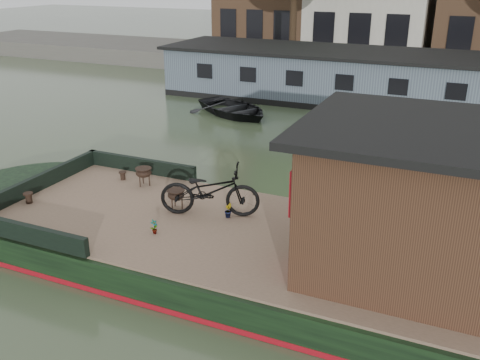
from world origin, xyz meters
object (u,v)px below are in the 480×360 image
at_px(brazier_rear, 144,177).
at_px(dinghy, 234,105).
at_px(bicycle, 210,191).
at_px(brazier_front, 176,199).
at_px(cabin, 427,200).

bearing_deg(brazier_rear, dinghy, 101.70).
xyz_separation_m(bicycle, dinghy, (-3.91, 9.61, -0.80)).
bearing_deg(bicycle, dinghy, 3.03).
relative_size(bicycle, brazier_front, 4.81).
distance_m(cabin, brazier_front, 4.94).
xyz_separation_m(brazier_front, dinghy, (-3.14, 9.63, -0.48)).
relative_size(brazier_front, brazier_rear, 0.98).
xyz_separation_m(cabin, brazier_rear, (-6.13, 1.22, -1.02)).
distance_m(brazier_rear, dinghy, 9.04).
distance_m(bicycle, brazier_rear, 2.24).
relative_size(cabin, brazier_front, 9.73).
height_order(bicycle, brazier_rear, bicycle).
distance_m(cabin, brazier_rear, 6.33).
relative_size(brazier_front, dinghy, 0.11).
distance_m(bicycle, dinghy, 10.41).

